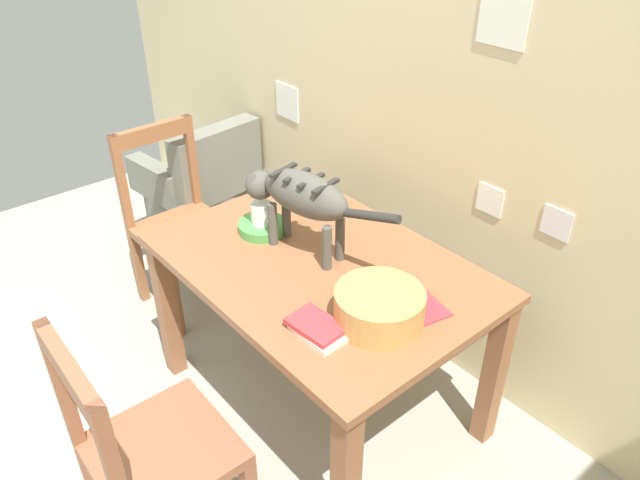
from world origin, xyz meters
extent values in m
cube|color=beige|center=(0.00, 2.00, 1.25)|extent=(5.03, 0.10, 2.50)
cube|color=white|center=(-0.89, 1.94, 0.93)|extent=(0.18, 0.01, 0.18)
cube|color=white|center=(0.38, 1.94, 0.89)|extent=(0.11, 0.01, 0.11)
cube|color=white|center=(0.66, 1.94, 0.91)|extent=(0.11, 0.01, 0.11)
cube|color=white|center=(0.32, 1.94, 1.55)|extent=(0.19, 0.01, 0.19)
cube|color=brown|center=(0.10, 1.33, 0.71)|extent=(1.24, 0.86, 0.03)
cube|color=brown|center=(0.10, 1.33, 0.65)|extent=(1.16, 0.78, 0.07)
cube|color=brown|center=(-0.47, 0.95, 0.34)|extent=(0.07, 0.07, 0.69)
cube|color=brown|center=(-0.47, 1.71, 0.34)|extent=(0.07, 0.07, 0.69)
cube|color=brown|center=(0.67, 1.71, 0.34)|extent=(0.07, 0.07, 0.69)
ellipsoid|color=#4E4D46|center=(0.01, 1.34, 0.97)|extent=(0.40, 0.21, 0.17)
cube|color=#2B2A26|center=(0.10, 1.36, 1.03)|extent=(0.04, 0.14, 0.01)
cube|color=#2B2A26|center=(0.03, 1.34, 1.03)|extent=(0.04, 0.14, 0.01)
cube|color=#2B2A26|center=(-0.03, 1.33, 1.03)|extent=(0.04, 0.14, 0.01)
cube|color=#2B2A26|center=(-0.10, 1.32, 1.03)|extent=(0.04, 0.14, 0.01)
cylinder|color=#4E4D46|center=(-0.12, 1.28, 0.81)|extent=(0.04, 0.04, 0.17)
cylinder|color=#4E4D46|center=(-0.13, 1.35, 0.81)|extent=(0.04, 0.04, 0.17)
cylinder|color=#4E4D46|center=(0.14, 1.32, 0.81)|extent=(0.04, 0.04, 0.17)
cylinder|color=#4E4D46|center=(0.13, 1.40, 0.81)|extent=(0.04, 0.04, 0.17)
sphere|color=#4E4D46|center=(-0.22, 1.30, 0.93)|extent=(0.11, 0.11, 0.11)
cone|color=#4E4D46|center=(-0.21, 1.26, 0.98)|extent=(0.04, 0.04, 0.05)
cone|color=#4E4D46|center=(-0.23, 1.33, 0.98)|extent=(0.04, 0.04, 0.05)
cylinder|color=#2B2A26|center=(0.29, 1.39, 0.99)|extent=(0.23, 0.07, 0.08)
cylinder|color=#479946|center=(-0.22, 1.30, 0.74)|extent=(0.19, 0.19, 0.04)
cylinder|color=white|center=(-0.22, 1.30, 0.81)|extent=(0.09, 0.09, 0.09)
torus|color=white|center=(-0.16, 1.30, 0.81)|extent=(0.06, 0.01, 0.06)
cube|color=#CF333F|center=(0.46, 1.38, 0.73)|extent=(0.32, 0.28, 0.01)
cube|color=silver|center=(0.40, 1.07, 0.73)|extent=(0.18, 0.12, 0.02)
cube|color=red|center=(0.39, 1.07, 0.75)|extent=(0.19, 0.13, 0.02)
cylinder|color=tan|center=(0.48, 1.26, 0.78)|extent=(0.29, 0.29, 0.11)
cylinder|color=brown|center=(0.48, 1.26, 0.79)|extent=(0.24, 0.24, 0.10)
cube|color=brown|center=(-0.86, 1.26, 0.43)|extent=(0.42, 0.42, 0.04)
cube|color=brown|center=(-1.05, 1.26, 0.89)|extent=(0.04, 0.42, 0.08)
cube|color=brown|center=(-1.05, 1.45, 0.69)|extent=(0.04, 0.04, 0.48)
cube|color=brown|center=(-1.05, 1.07, 0.69)|extent=(0.04, 0.04, 0.48)
cube|color=brown|center=(-0.67, 1.45, 0.21)|extent=(0.04, 0.04, 0.41)
cube|color=brown|center=(-0.67, 1.07, 0.21)|extent=(0.04, 0.04, 0.41)
cube|color=brown|center=(-1.05, 1.45, 0.21)|extent=(0.04, 0.04, 0.41)
cube|color=brown|center=(-1.05, 1.07, 0.21)|extent=(0.04, 0.04, 0.41)
cube|color=brown|center=(0.25, 0.56, 0.43)|extent=(0.43, 0.43, 0.04)
cube|color=brown|center=(0.24, 0.37, 0.89)|extent=(0.42, 0.05, 0.08)
cube|color=brown|center=(0.05, 0.37, 0.69)|extent=(0.04, 0.04, 0.48)
cube|color=brown|center=(0.43, 0.36, 0.69)|extent=(0.04, 0.04, 0.48)
cube|color=brown|center=(0.06, 0.75, 0.21)|extent=(0.04, 0.04, 0.41)
cylinder|color=slate|center=(-1.39, 1.62, 0.19)|extent=(0.60, 0.60, 0.38)
cube|color=slate|center=(-1.15, 1.65, 0.58)|extent=(0.18, 0.55, 0.40)
cube|color=slate|center=(-1.36, 1.37, 0.48)|extent=(0.43, 0.15, 0.20)
cube|color=slate|center=(-1.41, 1.87, 0.48)|extent=(0.43, 0.15, 0.20)
camera|label=1|loc=(1.51, 0.13, 2.01)|focal=34.02mm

